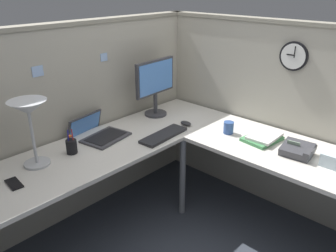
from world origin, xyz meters
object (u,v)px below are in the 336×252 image
at_px(office_phone, 298,150).
at_px(wall_clock, 294,56).
at_px(desk_lamp_dome, 29,113).
at_px(pen_cup, 72,146).
at_px(keyboard, 164,135).
at_px(computer_mouse, 186,123).
at_px(coffee_mug, 229,128).
at_px(cell_phone, 14,184).
at_px(tissue_box, 332,159).
at_px(laptop, 97,133).
at_px(book_stack, 263,138).
at_px(monitor, 155,83).

bearing_deg(office_phone, wall_clock, 37.48).
xyz_separation_m(desk_lamp_dome, pen_cup, (0.25, -0.03, -0.31)).
relative_size(keyboard, computer_mouse, 4.13).
bearing_deg(office_phone, coffee_mug, 91.49).
bearing_deg(desk_lamp_dome, coffee_mug, -26.56).
xyz_separation_m(computer_mouse, pen_cup, (-0.93, 0.26, 0.04)).
distance_m(keyboard, pen_cup, 0.70).
height_order(computer_mouse, cell_phone, computer_mouse).
xyz_separation_m(coffee_mug, wall_clock, (0.38, -0.29, 0.55)).
distance_m(computer_mouse, cell_phone, 1.40).
bearing_deg(tissue_box, desk_lamp_dome, 132.51).
xyz_separation_m(laptop, book_stack, (0.81, -0.99, -0.00)).
distance_m(computer_mouse, book_stack, 0.64).
xyz_separation_m(office_phone, coffee_mug, (-0.01, 0.56, 0.01)).
height_order(pen_cup, coffee_mug, pen_cup).
relative_size(keyboard, tissue_box, 3.58).
distance_m(monitor, pen_cup, 0.97).
bearing_deg(laptop, computer_mouse, -30.51).
bearing_deg(desk_lamp_dome, wall_clock, -29.15).
xyz_separation_m(cell_phone, wall_clock, (1.88, -0.80, 0.59)).
relative_size(desk_lamp_dome, coffee_mug, 4.64).
height_order(monitor, book_stack, monitor).
bearing_deg(tissue_box, cell_phone, 139.46).
relative_size(book_stack, tissue_box, 2.53).
bearing_deg(cell_phone, computer_mouse, -1.69).
bearing_deg(tissue_box, monitor, 94.92).
distance_m(desk_lamp_dome, book_stack, 1.67).
bearing_deg(computer_mouse, book_stack, -74.22).
xyz_separation_m(monitor, coffee_mug, (0.10, -0.71, -0.25)).
height_order(laptop, pen_cup, pen_cup).
distance_m(keyboard, computer_mouse, 0.29).
distance_m(office_phone, coffee_mug, 0.56).
relative_size(book_stack, wall_clock, 1.38).
distance_m(desk_lamp_dome, pen_cup, 0.40).
height_order(computer_mouse, coffee_mug, coffee_mug).
xyz_separation_m(pen_cup, coffee_mug, (1.04, -0.61, -0.00)).
height_order(book_stack, coffee_mug, coffee_mug).
distance_m(office_phone, book_stack, 0.30).
height_order(office_phone, coffee_mug, office_phone).
relative_size(computer_mouse, cell_phone, 0.72).
relative_size(keyboard, pen_cup, 2.39).
distance_m(laptop, wall_clock, 1.62).
distance_m(computer_mouse, office_phone, 0.92).
bearing_deg(pen_cup, desk_lamp_dome, 173.36).
distance_m(laptop, cell_phone, 0.79).
relative_size(desk_lamp_dome, book_stack, 1.47).
xyz_separation_m(desk_lamp_dome, tissue_box, (1.31, -1.43, -0.32)).
relative_size(monitor, coffee_mug, 5.21).
bearing_deg(monitor, tissue_box, -85.08).
bearing_deg(cell_phone, office_phone, -30.49).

